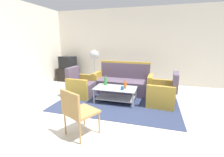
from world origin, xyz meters
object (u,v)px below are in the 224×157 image
object	(u,v)px
coffee_table	(115,93)
tv_stand	(68,74)
cup	(122,88)
pedestal_fan	(94,57)
bottle_green	(106,81)
armchair_left	(81,87)
television	(68,62)
armchair_right	(163,94)
bottle_orange	(125,85)
wicker_chair	(77,110)
couch	(123,83)

from	to	relation	value
coffee_table	tv_stand	world-z (taller)	tv_stand
cup	tv_stand	world-z (taller)	tv_stand
tv_stand	pedestal_fan	bearing A→B (deg)	2.48
pedestal_fan	tv_stand	bearing A→B (deg)	-177.52
bottle_green	tv_stand	size ratio (longest dim) A/B	0.36
bottle_green	armchair_left	bearing A→B (deg)	176.12
coffee_table	pedestal_fan	size ratio (longest dim) A/B	0.87
bottle_green	television	xyz separation A→B (m)	(-2.14, 1.58, 0.24)
armchair_right	bottle_orange	distance (m)	0.99
coffee_table	cup	bearing A→B (deg)	-33.29
armchair_right	wicker_chair	distance (m)	2.34
bottle_orange	wicker_chair	size ratio (longest dim) A/B	0.30
coffee_table	bottle_orange	bearing A→B (deg)	0.73
television	pedestal_fan	world-z (taller)	pedestal_fan
couch	wicker_chair	size ratio (longest dim) A/B	2.17
couch	bottle_orange	bearing A→B (deg)	107.81
tv_stand	wicker_chair	xyz separation A→B (m)	(2.24, -3.40, 0.23)
coffee_table	wicker_chair	world-z (taller)	wicker_chair
armchair_right	bottle_orange	bearing A→B (deg)	105.01
coffee_table	television	bearing A→B (deg)	144.72
armchair_right	pedestal_fan	distance (m)	3.08
armchair_right	couch	bearing A→B (deg)	65.12
television	wicker_chair	bearing A→B (deg)	137.29
cup	wicker_chair	world-z (taller)	wicker_chair
armchair_right	bottle_orange	world-z (taller)	armchair_right
coffee_table	bottle_orange	size ratio (longest dim) A/B	4.37
bottle_orange	wicker_chair	bearing A→B (deg)	-106.41
bottle_orange	bottle_green	bearing A→B (deg)	164.44
cup	tv_stand	xyz separation A→B (m)	(-2.69, 1.89, -0.20)
pedestal_fan	wicker_chair	bearing A→B (deg)	-72.56
coffee_table	cup	world-z (taller)	cup
armchair_right	pedestal_fan	size ratio (longest dim) A/B	0.67
armchair_right	tv_stand	bearing A→B (deg)	71.51
bottle_orange	pedestal_fan	distance (m)	2.43
cup	tv_stand	bearing A→B (deg)	144.92
television	wicker_chair	xyz separation A→B (m)	(2.24, -3.40, -0.27)
bottle_orange	television	xyz separation A→B (m)	(-2.72, 1.74, 0.25)
tv_stand	wicker_chair	world-z (taller)	wicker_chair
bottle_green	pedestal_fan	distance (m)	1.96
bottle_orange	cup	distance (m)	0.16
coffee_table	pedestal_fan	xyz separation A→B (m)	(-1.31, 1.79, 0.74)
cup	couch	bearing A→B (deg)	101.46
armchair_left	armchair_right	bearing A→B (deg)	91.41
couch	tv_stand	world-z (taller)	couch
bottle_green	bottle_orange	xyz separation A→B (m)	(0.58, -0.16, -0.01)
coffee_table	tv_stand	xyz separation A→B (m)	(-2.47, 1.74, -0.01)
bottle_green	television	bearing A→B (deg)	143.58
couch	cup	xyz separation A→B (m)	(0.20, -0.99, 0.14)
bottle_orange	pedestal_fan	xyz separation A→B (m)	(-1.57, 1.79, 0.51)
coffee_table	pedestal_fan	bearing A→B (deg)	126.22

